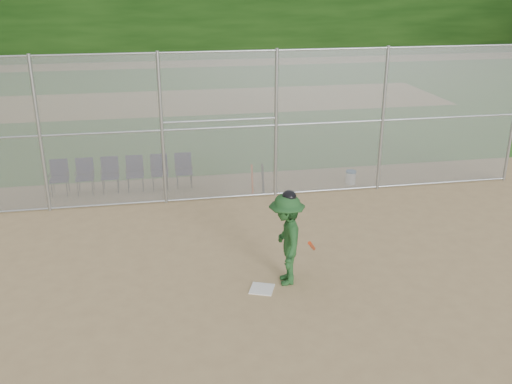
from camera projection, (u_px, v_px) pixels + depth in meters
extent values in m
plane|color=tan|center=(279.00, 290.00, 11.09)|extent=(100.00, 100.00, 0.00)
plane|color=#27611D|center=(198.00, 101.00, 27.64)|extent=(100.00, 100.00, 0.00)
plane|color=tan|center=(198.00, 101.00, 27.63)|extent=(24.00, 24.00, 0.00)
cube|color=gray|center=(239.00, 127.00, 14.98)|extent=(16.00, 0.02, 4.00)
cylinder|color=#9EA3A8|center=(238.00, 51.00, 14.28)|extent=(16.00, 0.05, 0.05)
cube|color=white|center=(262.00, 289.00, 11.10)|extent=(0.58, 0.58, 0.02)
imported|color=#1E4C21|center=(286.00, 239.00, 11.05)|extent=(0.81, 1.27, 1.86)
ellipsoid|color=black|center=(287.00, 196.00, 10.73)|extent=(0.27, 0.30, 0.23)
cylinder|color=red|center=(312.00, 246.00, 10.75)|extent=(0.36, 0.71, 0.52)
cylinder|color=white|center=(351.00, 178.00, 16.68)|extent=(0.29, 0.29, 0.35)
cylinder|color=#255DA3|center=(351.00, 172.00, 16.61)|extent=(0.31, 0.31, 0.05)
cylinder|color=#D84C14|center=(252.00, 180.00, 15.82)|extent=(0.06, 0.24, 0.84)
cylinder|color=black|center=(263.00, 179.00, 15.87)|extent=(0.06, 0.27, 0.84)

